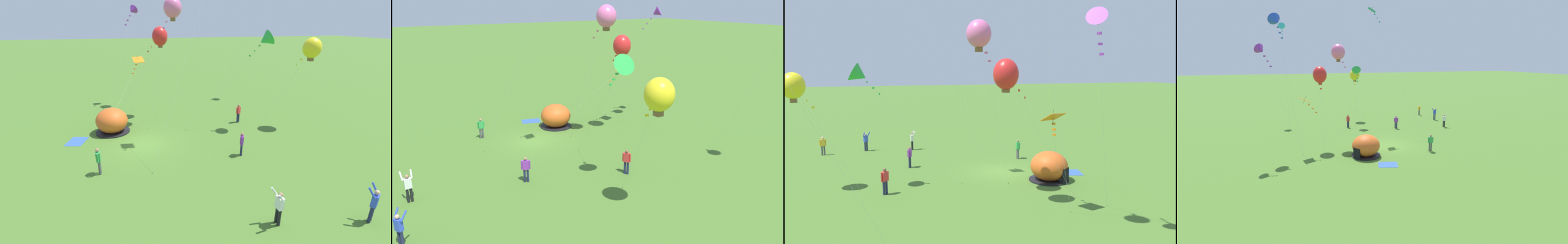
{
  "view_description": "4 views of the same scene",
  "coord_description": "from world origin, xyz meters",
  "views": [
    {
      "loc": [
        18.44,
        -0.74,
        8.76
      ],
      "look_at": [
        0.87,
        3.87,
        1.83
      ],
      "focal_mm": 24.0,
      "sensor_mm": 36.0,
      "label": 1
    },
    {
      "loc": [
        11.55,
        27.25,
        11.16
      ],
      "look_at": [
        -1.9,
        5.4,
        2.81
      ],
      "focal_mm": 35.0,
      "sensor_mm": 36.0,
      "label": 2
    },
    {
      "loc": [
        -26.56,
        10.5,
        7.91
      ],
      "look_at": [
        2.91,
        0.75,
        3.5
      ],
      "focal_mm": 35.0,
      "sensor_mm": 36.0,
      "label": 3
    },
    {
      "loc": [
        -9.49,
        -25.5,
        9.18
      ],
      "look_at": [
        -1.23,
        2.19,
        2.19
      ],
      "focal_mm": 24.0,
      "sensor_mm": 36.0,
      "label": 4
    }
  ],
  "objects": [
    {
      "name": "person_center_field",
      "position": [
        10.3,
        13.43,
        0.96
      ],
      "size": [
        0.27,
        0.59,
        1.72
      ],
      "color": "#4C4C51",
      "rests_on": "ground"
    },
    {
      "name": "person_watching_sky",
      "position": [
        10.07,
        5.35,
        1.0
      ],
      "size": [
        0.68,
        0.49,
        1.89
      ],
      "color": "black",
      "rests_on": "ground"
    },
    {
      "name": "picnic_blanket",
      "position": [
        -1.95,
        -5.06,
        0.01
      ],
      "size": [
        1.98,
        1.7,
        0.01
      ],
      "primitive_type": "cube",
      "rotation": [
        0.0,
        0.0,
        -0.27
      ],
      "color": "#3359A5",
      "rests_on": "ground"
    },
    {
      "name": "person_near_tent",
      "position": [
        3.39,
        6.52,
        0.96
      ],
      "size": [
        0.54,
        0.38,
        1.72
      ],
      "color": "#1E2347",
      "rests_on": "ground"
    },
    {
      "name": "person_strolling",
      "position": [
        -2.73,
        8.91,
        0.96
      ],
      "size": [
        0.41,
        0.51,
        1.72
      ],
      "color": "#1E2347",
      "rests_on": "ground"
    },
    {
      "name": "kite_purple",
      "position": [
        -12.14,
        0.38,
        9.95
      ],
      "size": [
        4.01,
        4.16,
        10.53
      ],
      "color": "silver",
      "rests_on": "ground"
    },
    {
      "name": "person_flying_kite",
      "position": [
        11.01,
        9.65,
        1.0
      ],
      "size": [
        0.66,
        0.72,
        1.89
      ],
      "color": "#1E2347",
      "rests_on": "ground"
    },
    {
      "name": "kite_yellow",
      "position": [
        -0.52,
        14.1,
        6.82
      ],
      "size": [
        1.57,
        4.46,
        7.67
      ],
      "color": "silver",
      "rests_on": "ground"
    },
    {
      "name": "kite_red",
      "position": [
        -6.88,
        2.49,
        7.57
      ],
      "size": [
        1.43,
        5.3,
        8.45
      ],
      "color": "silver",
      "rests_on": "ground"
    },
    {
      "name": "kite_green",
      "position": [
        -1.15,
        10.14,
        7.49
      ],
      "size": [
        1.64,
        7.2,
        8.26
      ],
      "color": "silver",
      "rests_on": "ground"
    },
    {
      "name": "popup_tent",
      "position": [
        -3.25,
        -2.35,
        1.0
      ],
      "size": [
        2.81,
        2.81,
        2.1
      ],
      "color": "#D8591E",
      "rests_on": "ground"
    },
    {
      "name": "person_far_back",
      "position": [
        3.43,
        -2.89,
        0.96
      ],
      "size": [
        0.59,
        0.24,
        1.72
      ],
      "color": "#4C4C51",
      "rests_on": "ground"
    },
    {
      "name": "kite_cyan",
      "position": [
        -10.66,
        15.95,
        13.57
      ],
      "size": [
        1.08,
        7.35,
        14.26
      ],
      "color": "silver",
      "rests_on": "ground"
    },
    {
      "name": "kite_teal",
      "position": [
        0.02,
        5.88,
        14.35
      ],
      "size": [
        4.86,
        6.42,
        15.17
      ],
      "color": "silver",
      "rests_on": "ground"
    },
    {
      "name": "ground_plane",
      "position": [
        0.0,
        0.0,
        0.0
      ],
      "size": [
        300.0,
        300.0,
        0.0
      ],
      "primitive_type": "plane",
      "color": "#477028"
    },
    {
      "name": "kite_pink",
      "position": [
        -4.74,
        3.37,
        9.92
      ],
      "size": [
        2.45,
        3.46,
        10.76
      ],
      "color": "silver",
      "rests_on": "ground"
    },
    {
      "name": "kite_orange",
      "position": [
        -8.48,
        0.36,
        5.16
      ],
      "size": [
        5.58,
        3.93,
        5.72
      ],
      "color": "silver",
      "rests_on": "ground"
    },
    {
      "name": "kite_blue",
      "position": [
        -10.8,
        2.71,
        12.75
      ],
      "size": [
        2.61,
        4.17,
        13.51
      ],
      "color": "silver",
      "rests_on": "ground"
    }
  ]
}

